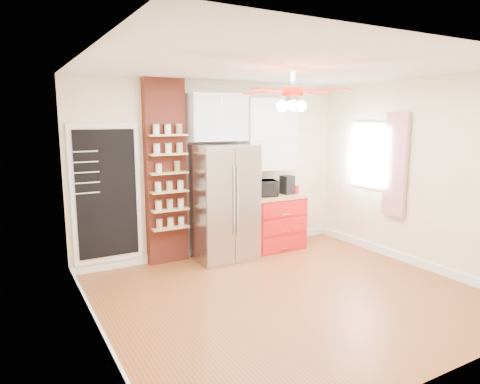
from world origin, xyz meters
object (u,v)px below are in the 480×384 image
coffee_maker (287,185)px  ceiling_fan (292,92)px  red_cabinet (274,222)px  toaster_oven (262,188)px  canister_left (296,189)px  pantry_jar_oats (159,168)px  fridge (223,203)px

coffee_maker → ceiling_fan: bearing=-128.2°
red_cabinet → coffee_maker: (0.23, -0.02, 0.60)m
red_cabinet → toaster_oven: (-0.24, 0.01, 0.58)m
canister_left → pantry_jar_oats: bearing=175.0°
red_cabinet → canister_left: canister_left is taller
canister_left → pantry_jar_oats: size_ratio=1.22×
ceiling_fan → red_cabinet: bearing=61.3°
red_cabinet → pantry_jar_oats: bearing=176.4°
fridge → pantry_jar_oats: bearing=169.7°
toaster_oven → canister_left: (0.61, -0.09, -0.06)m
fridge → toaster_oven: size_ratio=3.73×
ceiling_fan → coffee_maker: 2.44m
canister_left → toaster_oven: bearing=171.7°
red_cabinet → canister_left: (0.37, -0.08, 0.52)m
red_cabinet → ceiling_fan: bearing=-118.7°
red_cabinet → canister_left: size_ratio=6.52×
toaster_oven → red_cabinet: bearing=13.3°
fridge → canister_left: 1.34m
pantry_jar_oats → coffee_maker: bearing=-3.8°
toaster_oven → pantry_jar_oats: pantry_jar_oats is taller
fridge → pantry_jar_oats: 1.11m
coffee_maker → pantry_jar_oats: 2.18m
toaster_oven → canister_left: toaster_oven is taller
canister_left → ceiling_fan: bearing=-128.8°
fridge → canister_left: size_ratio=12.13×
red_cabinet → toaster_oven: size_ratio=2.01×
coffee_maker → canister_left: bearing=-26.0°
red_cabinet → fridge: bearing=-177.0°
red_cabinet → canister_left: bearing=-11.9°
ceiling_fan → canister_left: ceiling_fan is taller
fridge → ceiling_fan: 2.25m
fridge → toaster_oven: (0.73, 0.06, 0.15)m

